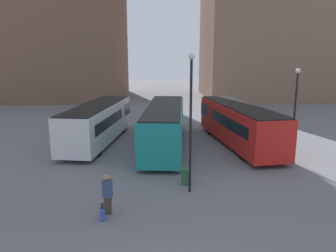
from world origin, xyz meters
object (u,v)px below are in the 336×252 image
(bus_2, at_px, (238,123))
(traveler, at_px, (107,191))
(lamp_post_1, at_px, (295,109))
(trash_bin, at_px, (186,176))
(bus_0, at_px, (98,122))
(lamp_post_0, at_px, (191,115))
(bus_1, at_px, (165,125))
(suitcase, at_px, (103,214))

(bus_2, height_order, traveler, bus_2)
(traveler, xyz_separation_m, lamp_post_1, (10.12, 6.35, 2.32))
(lamp_post_1, xyz_separation_m, trash_bin, (-6.64, -3.24, -2.93))
(bus_0, height_order, trash_bin, bus_0)
(bus_0, distance_m, lamp_post_0, 11.28)
(lamp_post_0, height_order, lamp_post_1, lamp_post_0)
(traveler, bearing_deg, lamp_post_1, -70.82)
(bus_0, height_order, lamp_post_1, lamp_post_1)
(bus_2, relative_size, traveler, 6.39)
(bus_1, bearing_deg, bus_2, -80.96)
(lamp_post_1, bearing_deg, bus_0, 158.05)
(bus_0, bearing_deg, lamp_post_1, -104.35)
(trash_bin, bearing_deg, lamp_post_1, 26.01)
(bus_0, relative_size, lamp_post_0, 1.63)
(traveler, bearing_deg, lamp_post_0, -71.49)
(bus_0, height_order, bus_2, bus_2)
(suitcase, bearing_deg, lamp_post_1, -69.22)
(bus_0, xyz_separation_m, suitcase, (2.35, -11.93, -1.30))
(bus_2, distance_m, suitcase, 13.72)
(lamp_post_0, bearing_deg, suitcase, -144.20)
(suitcase, bearing_deg, bus_1, -26.70)
(traveler, bearing_deg, bus_0, -0.65)
(lamp_post_0, bearing_deg, bus_1, 98.07)
(suitcase, xyz_separation_m, lamp_post_1, (10.27, 6.85, 3.08))
(bus_0, distance_m, trash_bin, 10.31)
(bus_1, relative_size, lamp_post_0, 1.74)
(lamp_post_1, bearing_deg, bus_1, 153.91)
(trash_bin, bearing_deg, suitcase, -135.13)
(suitcase, bearing_deg, lamp_post_0, -67.13)
(traveler, distance_m, trash_bin, 4.71)
(bus_0, height_order, suitcase, bus_0)
(bus_0, distance_m, lamp_post_1, 13.71)
(bus_1, distance_m, lamp_post_1, 8.71)
(bus_2, distance_m, traveler, 13.18)
(bus_0, height_order, lamp_post_0, lamp_post_0)
(traveler, height_order, suitcase, traveler)
(bus_2, bearing_deg, lamp_post_0, 143.84)
(bus_0, xyz_separation_m, traveler, (2.49, -11.43, -0.54))
(suitcase, bearing_deg, trash_bin, -58.06)
(suitcase, xyz_separation_m, trash_bin, (3.62, 3.61, 0.15))
(suitcase, distance_m, trash_bin, 5.12)
(bus_0, bearing_deg, trash_bin, -136.75)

